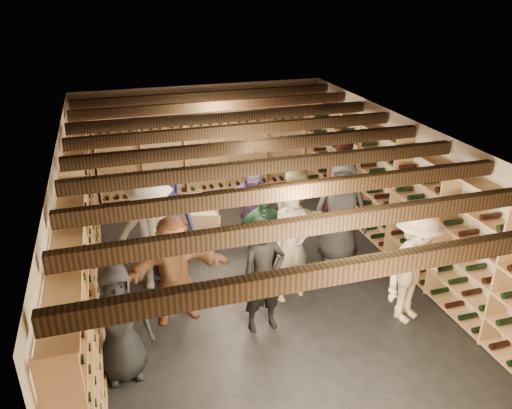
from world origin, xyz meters
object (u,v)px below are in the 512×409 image
object	(u,v)px
person_0	(119,323)
crate_loose	(304,218)
person_6	(168,221)
crate_stack_right	(192,208)
person_12	(340,211)
person_1	(263,276)
person_8	(344,184)
person_7	(291,244)
person_11	(253,200)
crate_stack_left	(206,228)
person_5	(175,269)
person_2	(298,225)
person_3	(414,267)
person_10	(263,235)
person_9	(153,233)

from	to	relation	value
person_0	crate_loose	bearing A→B (deg)	37.92
person_6	crate_stack_right	bearing A→B (deg)	69.33
crate_stack_right	person_6	bearing A→B (deg)	-111.19
person_0	person_12	xyz separation A→B (m)	(3.73, 1.78, 0.14)
crate_loose	person_1	world-z (taller)	person_1
person_8	person_6	bearing A→B (deg)	-166.75
crate_stack_right	person_8	bearing A→B (deg)	-22.91
person_7	person_8	size ratio (longest dim) A/B	1.00
person_0	person_11	bearing A→B (deg)	45.58
crate_stack_left	crate_loose	bearing A→B (deg)	9.35
person_5	person_2	bearing A→B (deg)	8.89
person_6	person_11	xyz separation A→B (m)	(1.64, 0.64, -0.11)
crate_stack_left	person_1	distance (m)	2.65
person_2	crate_stack_left	bearing A→B (deg)	122.77
person_2	person_3	world-z (taller)	person_2
person_5	person_10	size ratio (longest dim) A/B	1.06
person_3	crate_stack_right	bearing A→B (deg)	97.51
person_3	person_10	distance (m)	2.37
person_9	person_10	bearing A→B (deg)	1.03
person_5	person_11	size ratio (longest dim) A/B	1.05
person_7	person_8	xyz separation A→B (m)	(1.81, 1.92, -0.00)
crate_stack_left	person_10	distance (m)	1.56
person_5	person_7	size ratio (longest dim) A/B	0.88
person_10	person_12	size ratio (longest dim) A/B	0.82
crate_stack_right	person_1	bearing A→B (deg)	-84.80
crate_loose	person_1	bearing A→B (deg)	-121.40
person_1	person_3	world-z (taller)	person_3
person_10	person_11	world-z (taller)	person_11
person_2	person_9	xyz separation A→B (m)	(-2.23, 0.39, -0.01)
person_3	person_12	xyz separation A→B (m)	(-0.26, 1.81, 0.07)
person_2	crate_stack_right	bearing A→B (deg)	109.72
person_12	crate_stack_left	bearing A→B (deg)	171.06
person_5	person_11	world-z (taller)	person_5
crate_loose	person_8	bearing A→B (deg)	-31.72
person_1	person_12	bearing A→B (deg)	31.93
person_5	person_0	bearing A→B (deg)	-134.55
crate_loose	person_9	size ratio (longest dim) A/B	0.26
crate_stack_left	crate_loose	distance (m)	2.12
person_6	person_8	bearing A→B (deg)	10.17
person_6	person_12	xyz separation A→B (m)	(2.83, -0.55, 0.04)
person_8	person_9	bearing A→B (deg)	-160.74
person_1	person_8	distance (m)	3.51
crate_stack_left	person_3	world-z (taller)	person_3
crate_stack_left	person_2	world-z (taller)	person_2
crate_stack_right	person_12	xyz separation A→B (m)	(2.14, -2.31, 0.67)
person_5	person_9	world-z (taller)	person_9
crate_stack_right	person_10	distance (m)	2.61
person_1	person_9	distance (m)	1.99
crate_stack_left	person_9	size ratio (longest dim) A/B	0.36
person_0	person_8	world-z (taller)	person_8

